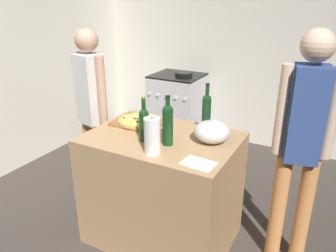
{
  "coord_description": "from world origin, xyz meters",
  "views": [
    {
      "loc": [
        1.35,
        -1.19,
        1.91
      ],
      "look_at": [
        0.23,
        0.87,
        0.97
      ],
      "focal_mm": 35.11,
      "sensor_mm": 36.0,
      "label": 1
    }
  ],
  "objects_px": {
    "person_in_stripes": "(93,108)",
    "person_in_red": "(302,140)",
    "wine_bottle_green": "(144,123)",
    "pizza": "(139,120)",
    "stove": "(177,107)",
    "wine_bottle_amber": "(168,123)",
    "wine_bottle_dark": "(206,110)",
    "paper_towel_roll": "(152,136)",
    "mixing_bowl": "(212,132)"
  },
  "relations": [
    {
      "from": "wine_bottle_amber",
      "to": "stove",
      "type": "xyz_separation_m",
      "value": [
        -0.92,
        1.98,
        -0.62
      ]
    },
    {
      "from": "wine_bottle_dark",
      "to": "person_in_stripes",
      "type": "bearing_deg",
      "value": -174.59
    },
    {
      "from": "person_in_stripes",
      "to": "person_in_red",
      "type": "relative_size",
      "value": 0.96
    },
    {
      "from": "pizza",
      "to": "person_in_red",
      "type": "height_order",
      "value": "person_in_red"
    },
    {
      "from": "wine_bottle_dark",
      "to": "wine_bottle_green",
      "type": "xyz_separation_m",
      "value": [
        -0.31,
        -0.41,
        -0.02
      ]
    },
    {
      "from": "pizza",
      "to": "stove",
      "type": "distance_m",
      "value": 1.88
    },
    {
      "from": "person_in_red",
      "to": "mixing_bowl",
      "type": "bearing_deg",
      "value": -166.51
    },
    {
      "from": "wine_bottle_green",
      "to": "wine_bottle_amber",
      "type": "xyz_separation_m",
      "value": [
        0.18,
        0.02,
        0.03
      ]
    },
    {
      "from": "person_in_stripes",
      "to": "wine_bottle_dark",
      "type": "bearing_deg",
      "value": 5.41
    },
    {
      "from": "person_in_stripes",
      "to": "person_in_red",
      "type": "xyz_separation_m",
      "value": [
        1.78,
        0.04,
        0.05
      ]
    },
    {
      "from": "mixing_bowl",
      "to": "wine_bottle_amber",
      "type": "distance_m",
      "value": 0.33
    },
    {
      "from": "pizza",
      "to": "wine_bottle_amber",
      "type": "distance_m",
      "value": 0.49
    },
    {
      "from": "paper_towel_roll",
      "to": "wine_bottle_amber",
      "type": "distance_m",
      "value": 0.18
    },
    {
      "from": "paper_towel_roll",
      "to": "person_in_stripes",
      "type": "xyz_separation_m",
      "value": [
        -0.91,
        0.46,
        -0.09
      ]
    },
    {
      "from": "wine_bottle_dark",
      "to": "wine_bottle_green",
      "type": "distance_m",
      "value": 0.51
    },
    {
      "from": "mixing_bowl",
      "to": "stove",
      "type": "height_order",
      "value": "mixing_bowl"
    },
    {
      "from": "wine_bottle_amber",
      "to": "stove",
      "type": "bearing_deg",
      "value": 115.01
    },
    {
      "from": "person_in_stripes",
      "to": "mixing_bowl",
      "type": "bearing_deg",
      "value": -4.74
    },
    {
      "from": "mixing_bowl",
      "to": "person_in_red",
      "type": "relative_size",
      "value": 0.15
    },
    {
      "from": "pizza",
      "to": "mixing_bowl",
      "type": "distance_m",
      "value": 0.66
    },
    {
      "from": "person_in_red",
      "to": "paper_towel_roll",
      "type": "bearing_deg",
      "value": -150.0
    },
    {
      "from": "pizza",
      "to": "wine_bottle_green",
      "type": "distance_m",
      "value": 0.36
    },
    {
      "from": "pizza",
      "to": "stove",
      "type": "height_order",
      "value": "pizza"
    },
    {
      "from": "mixing_bowl",
      "to": "wine_bottle_green",
      "type": "bearing_deg",
      "value": -154.88
    },
    {
      "from": "wine_bottle_amber",
      "to": "person_in_red",
      "type": "bearing_deg",
      "value": 21.14
    },
    {
      "from": "mixing_bowl",
      "to": "wine_bottle_dark",
      "type": "relative_size",
      "value": 0.7
    },
    {
      "from": "wine_bottle_dark",
      "to": "person_in_stripes",
      "type": "xyz_separation_m",
      "value": [
        -1.06,
        -0.1,
        -0.12
      ]
    },
    {
      "from": "pizza",
      "to": "person_in_red",
      "type": "distance_m",
      "value": 1.25
    },
    {
      "from": "mixing_bowl",
      "to": "paper_towel_roll",
      "type": "distance_m",
      "value": 0.46
    },
    {
      "from": "wine_bottle_amber",
      "to": "pizza",
      "type": "bearing_deg",
      "value": 149.11
    },
    {
      "from": "wine_bottle_green",
      "to": "person_in_red",
      "type": "height_order",
      "value": "person_in_red"
    },
    {
      "from": "pizza",
      "to": "mixing_bowl",
      "type": "relative_size",
      "value": 1.33
    },
    {
      "from": "person_in_red",
      "to": "wine_bottle_amber",
      "type": "bearing_deg",
      "value": -158.86
    },
    {
      "from": "wine_bottle_green",
      "to": "pizza",
      "type": "bearing_deg",
      "value": 129.98
    },
    {
      "from": "pizza",
      "to": "mixing_bowl",
      "type": "bearing_deg",
      "value": -4.55
    },
    {
      "from": "pizza",
      "to": "stove",
      "type": "xyz_separation_m",
      "value": [
        -0.52,
        1.74,
        -0.49
      ]
    },
    {
      "from": "wine_bottle_green",
      "to": "person_in_stripes",
      "type": "height_order",
      "value": "person_in_stripes"
    },
    {
      "from": "wine_bottle_dark",
      "to": "person_in_red",
      "type": "relative_size",
      "value": 0.22
    },
    {
      "from": "stove",
      "to": "paper_towel_roll",
      "type": "bearing_deg",
      "value": -67.3
    },
    {
      "from": "stove",
      "to": "person_in_stripes",
      "type": "relative_size",
      "value": 0.58
    },
    {
      "from": "mixing_bowl",
      "to": "person_in_stripes",
      "type": "height_order",
      "value": "person_in_stripes"
    },
    {
      "from": "stove",
      "to": "person_in_red",
      "type": "distance_m",
      "value": 2.48
    },
    {
      "from": "wine_bottle_green",
      "to": "person_in_stripes",
      "type": "distance_m",
      "value": 0.81
    },
    {
      "from": "wine_bottle_amber",
      "to": "wine_bottle_green",
      "type": "bearing_deg",
      "value": -173.58
    },
    {
      "from": "wine_bottle_dark",
      "to": "person_in_stripes",
      "type": "relative_size",
      "value": 0.23
    },
    {
      "from": "person_in_red",
      "to": "stove",
      "type": "bearing_deg",
      "value": 137.05
    },
    {
      "from": "wine_bottle_amber",
      "to": "person_in_red",
      "type": "distance_m",
      "value": 0.91
    },
    {
      "from": "stove",
      "to": "person_in_stripes",
      "type": "distance_m",
      "value": 1.76
    },
    {
      "from": "mixing_bowl",
      "to": "person_in_stripes",
      "type": "xyz_separation_m",
      "value": [
        -1.19,
        0.1,
        -0.04
      ]
    },
    {
      "from": "wine_bottle_green",
      "to": "stove",
      "type": "xyz_separation_m",
      "value": [
        -0.74,
        2.0,
        -0.59
      ]
    }
  ]
}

